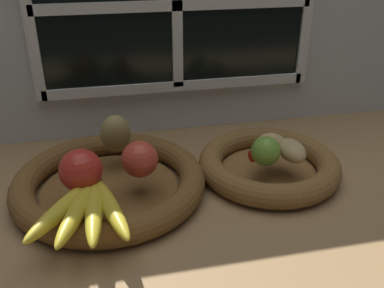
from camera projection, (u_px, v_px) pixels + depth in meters
ground_plane at (204, 193)px, 85.72cm from camera, size 140.00×90.00×3.00cm
back_wall at (175, 18)px, 98.34cm from camera, size 140.00×4.60×55.00cm
fruit_bowl_left at (110, 182)px, 82.40cm from camera, size 37.36×37.36×4.86cm
fruit_bowl_right at (269, 165)px, 88.56cm from camera, size 29.40×29.40×4.86cm
apple_red_right at (140, 159)px, 78.19cm from camera, size 6.89×6.89×6.89cm
apple_red_front at (81, 170)px, 73.81cm from camera, size 7.66×7.66×7.66cm
pear_brown at (115, 134)px, 86.75cm from camera, size 7.27×6.56×7.95cm
banana_bunch_front at (87, 208)px, 68.10cm from camera, size 17.24×20.08×2.79cm
potato_small at (292, 150)px, 84.28cm from camera, size 5.30×8.23×4.06cm
potato_large at (271, 144)px, 86.36cm from camera, size 6.22×5.14×4.49cm
lime_near at (266, 151)px, 82.21cm from camera, size 5.80×5.80×5.80cm
chili_pepper at (274, 151)px, 85.95cm from camera, size 11.17×4.98×2.38cm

